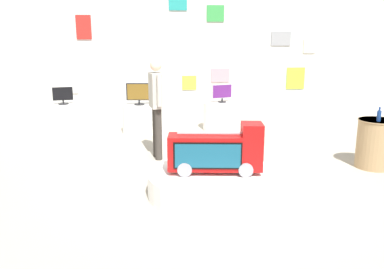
% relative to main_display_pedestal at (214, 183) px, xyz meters
% --- Properties ---
extents(ground_plane, '(30.00, 30.00, 0.00)m').
position_rel_main_display_pedestal_xyz_m(ground_plane, '(0.24, 0.50, -0.16)').
color(ground_plane, '#A8A091').
extents(back_wall_display, '(10.67, 0.13, 3.39)m').
position_rel_main_display_pedestal_xyz_m(back_wall_display, '(0.24, 4.99, 1.54)').
color(back_wall_display, silver).
rests_on(back_wall_display, ground).
extents(main_display_pedestal, '(1.79, 1.79, 0.31)m').
position_rel_main_display_pedestal_xyz_m(main_display_pedestal, '(0.00, 0.00, 0.00)').
color(main_display_pedestal, white).
rests_on(main_display_pedestal, ground).
extents(novelty_firetruck_tv, '(1.27, 0.52, 0.68)m').
position_rel_main_display_pedestal_xyz_m(novelty_firetruck_tv, '(0.02, -0.01, 0.44)').
color(novelty_firetruck_tv, gray).
rests_on(novelty_firetruck_tv, main_display_pedestal).
extents(display_pedestal_left_rear, '(0.75, 0.75, 0.62)m').
position_rel_main_display_pedestal_xyz_m(display_pedestal_left_rear, '(-1.03, 3.70, 0.15)').
color(display_pedestal_left_rear, white).
rests_on(display_pedestal_left_rear, ground).
extents(tv_on_left_rear, '(0.54, 0.22, 0.47)m').
position_rel_main_display_pedestal_xyz_m(tv_on_left_rear, '(-1.03, 3.70, 0.72)').
color(tv_on_left_rear, black).
rests_on(tv_on_left_rear, display_pedestal_left_rear).
extents(display_pedestal_center_rear, '(0.84, 0.84, 0.62)m').
position_rel_main_display_pedestal_xyz_m(display_pedestal_center_rear, '(0.80, 3.82, 0.15)').
color(display_pedestal_center_rear, white).
rests_on(display_pedestal_center_rear, ground).
extents(tv_on_center_rear, '(0.48, 0.18, 0.41)m').
position_rel_main_display_pedestal_xyz_m(tv_on_center_rear, '(0.80, 3.81, 0.69)').
color(tv_on_center_rear, black).
rests_on(tv_on_center_rear, display_pedestal_center_rear).
extents(display_pedestal_right_rear, '(0.73, 0.73, 0.62)m').
position_rel_main_display_pedestal_xyz_m(display_pedestal_right_rear, '(-2.67, 3.96, 0.15)').
color(display_pedestal_right_rear, white).
rests_on(display_pedestal_right_rear, ground).
extents(tv_on_right_rear, '(0.42, 0.22, 0.37)m').
position_rel_main_display_pedestal_xyz_m(tv_on_right_rear, '(-2.67, 3.96, 0.66)').
color(tv_on_right_rear, black).
rests_on(tv_on_right_rear, display_pedestal_right_rear).
extents(side_table_round, '(0.61, 0.61, 0.79)m').
position_rel_main_display_pedestal_xyz_m(side_table_round, '(2.77, 0.87, 0.25)').
color(side_table_round, '#9E7F56').
rests_on(side_table_round, ground).
extents(bottle_on_side_table, '(0.06, 0.06, 0.22)m').
position_rel_main_display_pedestal_xyz_m(bottle_on_side_table, '(2.71, 0.76, 0.72)').
color(bottle_on_side_table, navy).
rests_on(bottle_on_side_table, side_table_round).
extents(shopper_browsing_near_truck, '(0.26, 0.55, 1.71)m').
position_rel_main_display_pedestal_xyz_m(shopper_browsing_near_truck, '(-0.71, 1.77, 0.85)').
color(shopper_browsing_near_truck, '#38332D').
rests_on(shopper_browsing_near_truck, ground).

